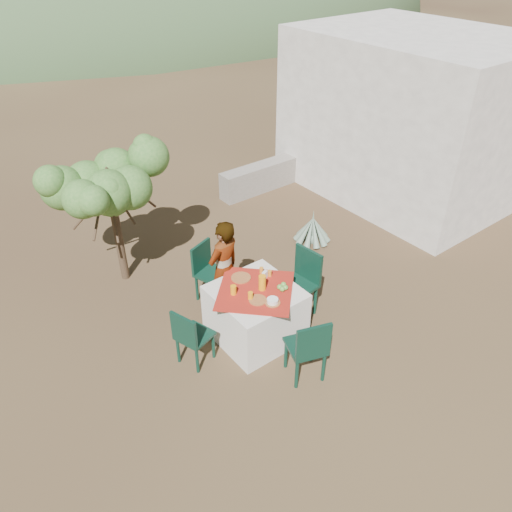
{
  "coord_description": "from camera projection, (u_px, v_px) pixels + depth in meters",
  "views": [
    {
      "loc": [
        -2.52,
        -3.91,
        4.68
      ],
      "look_at": [
        0.81,
        0.43,
        0.94
      ],
      "focal_mm": 35.0,
      "sensor_mm": 36.0,
      "label": 1
    }
  ],
  "objects": [
    {
      "name": "plate_far",
      "position": [
        241.0,
        278.0,
        6.51
      ],
      "size": [
        0.26,
        0.26,
        0.01
      ],
      "primitive_type": "cylinder",
      "color": "brown",
      "rests_on": "table"
    },
    {
      "name": "chair_far",
      "position": [
        208.0,
        269.0,
        7.15
      ],
      "size": [
        0.52,
        0.52,
        0.88
      ],
      "rotation": [
        0.0,
        0.0,
        0.34
      ],
      "color": "black",
      "rests_on": "ground"
    },
    {
      "name": "shrub_tree",
      "position": [
        112.0,
        189.0,
        7.03
      ],
      "size": [
        1.61,
        1.58,
        1.89
      ],
      "color": "#4A3525",
      "rests_on": "ground"
    },
    {
      "name": "stone_wall",
      "position": [
        276.0,
        172.0,
        10.35
      ],
      "size": [
        2.6,
        0.35,
        0.55
      ],
      "primitive_type": "cube",
      "color": "gray",
      "rests_on": "ground"
    },
    {
      "name": "guesthouse",
      "position": [
        410.0,
        115.0,
        9.61
      ],
      "size": [
        3.2,
        4.2,
        3.0
      ],
      "primitive_type": "cube",
      "color": "white",
      "rests_on": "ground"
    },
    {
      "name": "chair_left",
      "position": [
        190.0,
        336.0,
        6.06
      ],
      "size": [
        0.48,
        0.48,
        0.83
      ],
      "rotation": [
        0.0,
        0.0,
        1.88
      ],
      "color": "black",
      "rests_on": "ground"
    },
    {
      "name": "jar_right",
      "position": [
        261.0,
        270.0,
        6.59
      ],
      "size": [
        0.05,
        0.05,
        0.08
      ],
      "primitive_type": "cylinder",
      "color": "orange",
      "rests_on": "table"
    },
    {
      "name": "bowl_plate",
      "position": [
        273.0,
        303.0,
        6.09
      ],
      "size": [
        0.2,
        0.2,
        0.01
      ],
      "primitive_type": "cylinder",
      "color": "brown",
      "rests_on": "table"
    },
    {
      "name": "jar_left",
      "position": [
        270.0,
        273.0,
        6.54
      ],
      "size": [
        0.05,
        0.05,
        0.08
      ],
      "primitive_type": "cylinder",
      "color": "orange",
      "rests_on": "table"
    },
    {
      "name": "glass_near",
      "position": [
        250.0,
        296.0,
        6.14
      ],
      "size": [
        0.06,
        0.06,
        0.1
      ],
      "primitive_type": "cylinder",
      "color": "orange",
      "rests_on": "table"
    },
    {
      "name": "napkin_holder",
      "position": [
        265.0,
        275.0,
        6.49
      ],
      "size": [
        0.09,
        0.07,
        0.1
      ],
      "primitive_type": "cube",
      "rotation": [
        0.0,
        0.0,
        0.36
      ],
      "color": "white",
      "rests_on": "table"
    },
    {
      "name": "fruit_cluster",
      "position": [
        283.0,
        287.0,
        6.3
      ],
      "size": [
        0.14,
        0.13,
        0.07
      ],
      "color": "#619C38",
      "rests_on": "table"
    },
    {
      "name": "agave",
      "position": [
        312.0,
        230.0,
        8.54
      ],
      "size": [
        0.64,
        0.63,
        0.67
      ],
      "rotation": [
        0.0,
        0.0,
        -0.14
      ],
      "color": "slate",
      "rests_on": "ground"
    },
    {
      "name": "table",
      "position": [
        255.0,
        313.0,
        6.52
      ],
      "size": [
        1.3,
        1.3,
        0.76
      ],
      "color": "silver",
      "rests_on": "ground"
    },
    {
      "name": "glass_far",
      "position": [
        233.0,
        290.0,
        6.21
      ],
      "size": [
        0.08,
        0.08,
        0.12
      ],
      "primitive_type": "cylinder",
      "color": "orange",
      "rests_on": "table"
    },
    {
      "name": "ground",
      "position": [
        227.0,
        352.0,
        6.47
      ],
      "size": [
        160.0,
        160.0,
        0.0
      ],
      "primitive_type": "plane",
      "color": "#3D291B",
      "rests_on": "ground"
    },
    {
      "name": "juice_pitcher",
      "position": [
        262.0,
        283.0,
        6.27
      ],
      "size": [
        0.09,
        0.09,
        0.21
      ],
      "primitive_type": "cylinder",
      "color": "orange",
      "rests_on": "table"
    },
    {
      "name": "white_bowl",
      "position": [
        273.0,
        301.0,
        6.08
      ],
      "size": [
        0.14,
        0.14,
        0.05
      ],
      "primitive_type": "cylinder",
      "color": "white",
      "rests_on": "bowl_plate"
    },
    {
      "name": "person",
      "position": [
        224.0,
        269.0,
        6.73
      ],
      "size": [
        0.6,
        0.46,
        1.47
      ],
      "primitive_type": "imported",
      "rotation": [
        0.0,
        0.0,
        3.35
      ],
      "color": "#8C6651",
      "rests_on": "ground"
    },
    {
      "name": "plate_near",
      "position": [
        258.0,
        300.0,
        6.13
      ],
      "size": [
        0.22,
        0.22,
        0.01
      ],
      "primitive_type": "cylinder",
      "color": "brown",
      "rests_on": "table"
    },
    {
      "name": "chair_near",
      "position": [
        309.0,
        347.0,
        5.82
      ],
      "size": [
        0.54,
        0.54,
        0.93
      ],
      "rotation": [
        0.0,
        0.0,
        2.81
      ],
      "color": "black",
      "rests_on": "ground"
    },
    {
      "name": "chair_right",
      "position": [
        302.0,
        280.0,
        6.85
      ],
      "size": [
        0.51,
        0.51,
        0.99
      ],
      "rotation": [
        0.0,
        0.0,
        4.83
      ],
      "color": "black",
      "rests_on": "ground"
    }
  ]
}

